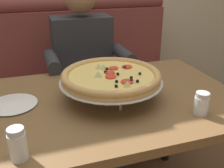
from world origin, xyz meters
TOP-DOWN VIEW (x-y plane):
  - booth_bench at (0.00, 0.88)m, footprint 1.66×0.78m
  - dining_table at (0.00, 0.00)m, footprint 1.21×0.82m
  - diner_main at (0.02, 0.62)m, footprint 0.54×0.64m
  - pizza at (0.00, -0.00)m, footprint 0.47×0.47m
  - shaker_parmesan at (-0.41, -0.32)m, footprint 0.06×0.06m
  - shaker_pepper_flakes at (0.30, -0.26)m, footprint 0.06×0.06m
  - plate_near_left at (-0.44, 0.06)m, footprint 0.21×0.21m

SIDE VIEW (x-z plane):
  - booth_bench at x=0.00m, z-range -0.17..0.96m
  - dining_table at x=0.00m, z-range 0.28..1.04m
  - diner_main at x=0.02m, z-range 0.07..1.35m
  - plate_near_left at x=-0.44m, z-range 0.76..0.78m
  - shaker_pepper_flakes at x=0.30m, z-range 0.75..0.84m
  - shaker_parmesan at x=-0.41m, z-range 0.75..0.86m
  - pizza at x=0.00m, z-range 0.79..0.93m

